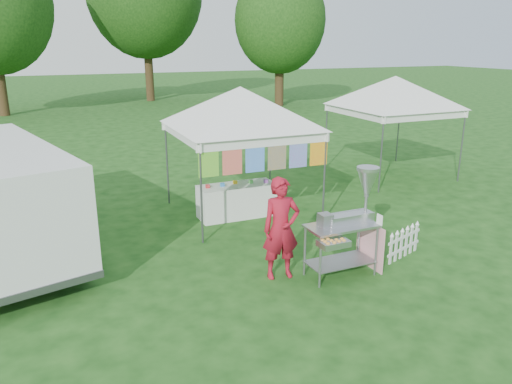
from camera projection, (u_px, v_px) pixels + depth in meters
name	position (u px, v px, depth m)	size (l,w,h in m)	color
ground	(313.00, 271.00, 8.97)	(120.00, 120.00, 0.00)	#153F12
canopy_main	(240.00, 87.00, 11.17)	(4.24, 4.24, 3.45)	#59595E
canopy_right	(396.00, 76.00, 14.58)	(4.24, 4.24, 3.45)	#59595E
tree_right	(280.00, 21.00, 30.59)	(5.60, 5.60, 8.42)	#312212
donut_cart	(353.00, 214.00, 8.59)	(1.37, 0.95, 1.91)	gray
vendor	(281.00, 228.00, 8.53)	(0.66, 0.43, 1.80)	maroon
picket_fence	(404.00, 243.00, 9.48)	(1.02, 0.39, 0.56)	silver
display_table	(237.00, 201.00, 11.70)	(1.80, 0.70, 0.77)	white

